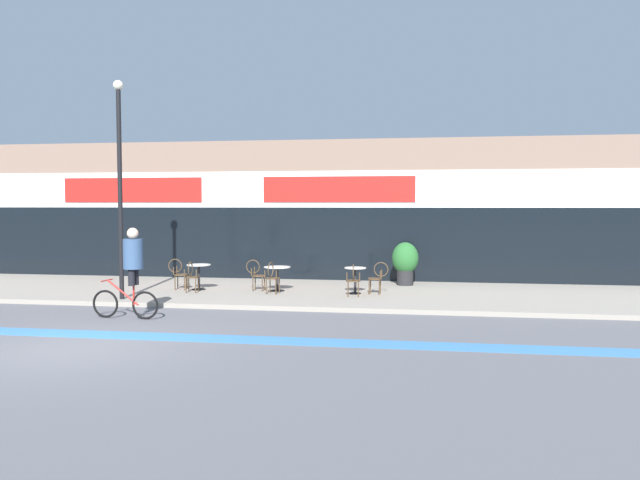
{
  "coord_description": "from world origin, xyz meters",
  "views": [
    {
      "loc": [
        6.18,
        -10.36,
        2.62
      ],
      "look_at": [
        3.46,
        6.98,
        1.62
      ],
      "focal_mm": 35.0,
      "sensor_mm": 36.0,
      "label": 1
    }
  ],
  "objects_px": {
    "cafe_chair_2_side": "(378,276)",
    "cyclist_0": "(131,265)",
    "cafe_chair_1_near": "(272,276)",
    "cafe_chair_2_near": "(353,278)",
    "bistro_table_1": "(277,273)",
    "cafe_chair_0_near": "(191,275)",
    "planter_pot": "(405,261)",
    "bistro_table_2": "(355,275)",
    "cafe_chair_0_side": "(178,272)",
    "bistro_table_0": "(199,272)",
    "lamp_post": "(120,175)",
    "cafe_chair_1_side": "(256,273)"
  },
  "relations": [
    {
      "from": "cafe_chair_2_side",
      "to": "cyclist_0",
      "type": "height_order",
      "value": "cyclist_0"
    },
    {
      "from": "cafe_chair_1_near",
      "to": "cafe_chair_2_side",
      "type": "xyz_separation_m",
      "value": [
        2.92,
        0.43,
        0.0
      ]
    },
    {
      "from": "cafe_chair_2_near",
      "to": "bistro_table_1",
      "type": "bearing_deg",
      "value": 64.63
    },
    {
      "from": "cafe_chair_0_near",
      "to": "cafe_chair_1_near",
      "type": "relative_size",
      "value": 1.0
    },
    {
      "from": "cafe_chair_2_side",
      "to": "planter_pot",
      "type": "relative_size",
      "value": 0.68
    },
    {
      "from": "bistro_table_2",
      "to": "cafe_chair_0_side",
      "type": "relative_size",
      "value": 0.82
    },
    {
      "from": "bistro_table_1",
      "to": "cafe_chair_0_near",
      "type": "bearing_deg",
      "value": -162.92
    },
    {
      "from": "planter_pot",
      "to": "bistro_table_0",
      "type": "bearing_deg",
      "value": -161.31
    },
    {
      "from": "bistro_table_2",
      "to": "cyclist_0",
      "type": "relative_size",
      "value": 0.35
    },
    {
      "from": "lamp_post",
      "to": "cafe_chair_2_side",
      "type": "bearing_deg",
      "value": 16.23
    },
    {
      "from": "bistro_table_0",
      "to": "cafe_chair_1_side",
      "type": "height_order",
      "value": "cafe_chair_1_side"
    },
    {
      "from": "cafe_chair_0_side",
      "to": "cyclist_0",
      "type": "xyz_separation_m",
      "value": [
        0.5,
        -4.07,
        0.6
      ]
    },
    {
      "from": "planter_pot",
      "to": "cyclist_0",
      "type": "bearing_deg",
      "value": -134.96
    },
    {
      "from": "bistro_table_1",
      "to": "cyclist_0",
      "type": "xyz_separation_m",
      "value": [
        -2.46,
        -4.16,
        0.61
      ]
    },
    {
      "from": "cafe_chair_2_side",
      "to": "bistro_table_2",
      "type": "bearing_deg",
      "value": 2.45
    },
    {
      "from": "cafe_chair_0_side",
      "to": "cafe_chair_1_side",
      "type": "bearing_deg",
      "value": -3.36
    },
    {
      "from": "cafe_chair_2_near",
      "to": "lamp_post",
      "type": "relative_size",
      "value": 0.16
    },
    {
      "from": "cafe_chair_2_near",
      "to": "cafe_chair_1_near",
      "type": "bearing_deg",
      "value": 79.52
    },
    {
      "from": "cafe_chair_0_side",
      "to": "cafe_chair_1_side",
      "type": "distance_m",
      "value": 2.33
    },
    {
      "from": "bistro_table_2",
      "to": "cafe_chair_0_near",
      "type": "height_order",
      "value": "cafe_chair_0_near"
    },
    {
      "from": "cafe_chair_0_near",
      "to": "bistro_table_1",
      "type": "bearing_deg",
      "value": -77.63
    },
    {
      "from": "cafe_chair_0_near",
      "to": "cafe_chair_0_side",
      "type": "height_order",
      "value": "same"
    },
    {
      "from": "lamp_post",
      "to": "cafe_chair_0_side",
      "type": "bearing_deg",
      "value": 69.23
    },
    {
      "from": "bistro_table_2",
      "to": "cafe_chair_2_side",
      "type": "height_order",
      "value": "cafe_chair_2_side"
    },
    {
      "from": "cafe_chair_0_near",
      "to": "cafe_chair_0_side",
      "type": "xyz_separation_m",
      "value": [
        -0.63,
        0.62,
        0.0
      ]
    },
    {
      "from": "cafe_chair_0_side",
      "to": "cafe_chair_1_near",
      "type": "height_order",
      "value": "same"
    },
    {
      "from": "bistro_table_2",
      "to": "cafe_chair_1_side",
      "type": "distance_m",
      "value": 2.91
    },
    {
      "from": "bistro_table_2",
      "to": "cafe_chair_1_near",
      "type": "bearing_deg",
      "value": -169.2
    },
    {
      "from": "cafe_chair_1_side",
      "to": "cafe_chair_2_near",
      "type": "height_order",
      "value": "same"
    },
    {
      "from": "bistro_table_0",
      "to": "cafe_chair_0_side",
      "type": "height_order",
      "value": "cafe_chair_0_side"
    },
    {
      "from": "bistro_table_1",
      "to": "cafe_chair_1_near",
      "type": "xyz_separation_m",
      "value": [
        -0.01,
        -0.62,
        0.01
      ]
    },
    {
      "from": "bistro_table_1",
      "to": "cafe_chair_0_side",
      "type": "bearing_deg",
      "value": -178.13
    },
    {
      "from": "cafe_chair_1_near",
      "to": "cafe_chair_1_side",
      "type": "bearing_deg",
      "value": 52.37
    },
    {
      "from": "cafe_chair_0_side",
      "to": "cafe_chair_2_near",
      "type": "distance_m",
      "value": 5.29
    },
    {
      "from": "cafe_chair_0_side",
      "to": "cafe_chair_2_near",
      "type": "height_order",
      "value": "same"
    },
    {
      "from": "cafe_chair_1_near",
      "to": "cyclist_0",
      "type": "xyz_separation_m",
      "value": [
        -2.45,
        -3.54,
        0.6
      ]
    },
    {
      "from": "bistro_table_1",
      "to": "lamp_post",
      "type": "distance_m",
      "value": 5.1
    },
    {
      "from": "cafe_chair_0_near",
      "to": "cafe_chair_1_near",
      "type": "xyz_separation_m",
      "value": [
        2.32,
        0.09,
        0.0
      ]
    },
    {
      "from": "cafe_chair_1_near",
      "to": "planter_pot",
      "type": "xyz_separation_m",
      "value": [
        3.63,
        2.55,
        0.23
      ]
    },
    {
      "from": "cafe_chair_0_near",
      "to": "planter_pot",
      "type": "height_order",
      "value": "planter_pot"
    },
    {
      "from": "bistro_table_2",
      "to": "cafe_chair_0_side",
      "type": "bearing_deg",
      "value": 179.0
    },
    {
      "from": "bistro_table_1",
      "to": "cafe_chair_1_near",
      "type": "distance_m",
      "value": 0.63
    },
    {
      "from": "cafe_chair_1_side",
      "to": "cafe_chair_2_near",
      "type": "relative_size",
      "value": 1.0
    },
    {
      "from": "cafe_chair_2_near",
      "to": "lamp_post",
      "type": "xyz_separation_m",
      "value": [
        -6.01,
        -1.31,
        2.75
      ]
    },
    {
      "from": "planter_pot",
      "to": "cyclist_0",
      "type": "xyz_separation_m",
      "value": [
        -6.08,
        -6.09,
        0.37
      ]
    },
    {
      "from": "cafe_chair_0_near",
      "to": "planter_pot",
      "type": "bearing_deg",
      "value": -70.78
    },
    {
      "from": "cafe_chair_1_side",
      "to": "cyclist_0",
      "type": "bearing_deg",
      "value": -114.31
    },
    {
      "from": "bistro_table_2",
      "to": "cafe_chair_0_near",
      "type": "distance_m",
      "value": 4.64
    },
    {
      "from": "cyclist_0",
      "to": "cafe_chair_1_side",
      "type": "bearing_deg",
      "value": -110.44
    },
    {
      "from": "bistro_table_0",
      "to": "cafe_chair_1_near",
      "type": "distance_m",
      "value": 2.38
    }
  ]
}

